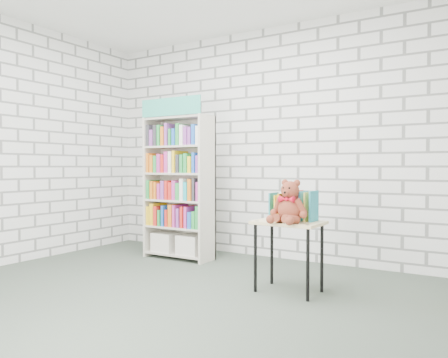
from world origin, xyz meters
The scene contains 6 objects.
ground centered at (0.00, 0.00, 0.00)m, with size 4.50×4.50×0.00m, color #3B453A.
room_shell centered at (0.00, 0.00, 1.78)m, with size 4.52×4.02×2.81m.
bookshelf centered at (-0.81, 1.36, 0.87)m, with size 0.85×0.33×1.92m.
display_table centered at (0.89, 0.72, 0.54)m, with size 0.60×0.43×0.63m.
table_books centered at (0.90, 0.81, 0.75)m, with size 0.41×0.19×0.24m.
teddy_bear centered at (0.94, 0.62, 0.78)m, with size 0.34×0.32×0.37m.
Camera 1 is at (2.41, -2.85, 1.11)m, focal length 35.00 mm.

